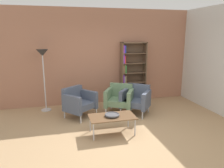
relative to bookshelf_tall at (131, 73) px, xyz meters
The scene contains 10 objects.
ground_plane 2.59m from the bookshelf_tall, 110.92° to the right, with size 8.32×8.32×0.00m, color tan.
brick_back_panel 1.02m from the bookshelf_tall, 166.52° to the left, with size 6.40×0.12×2.90m, color #A87056.
plaster_right_partition 2.64m from the bookshelf_tall, 39.61° to the right, with size 0.12×5.20×2.90m, color silver.
bookshelf_tall is the anchor object (origin of this frame).
coffee_table_low 2.48m from the bookshelf_tall, 118.62° to the right, with size 1.00×0.56×0.40m.
decorative_bowl 2.47m from the bookshelf_tall, 118.62° to the right, with size 0.32×0.32×0.05m.
armchair_corner_red 1.21m from the bookshelf_tall, 125.22° to the right, with size 0.93×0.90×0.78m.
armchair_spare_guest 2.07m from the bookshelf_tall, 152.04° to the right, with size 0.95×0.94×0.78m.
armchair_near_window 1.21m from the bookshelf_tall, 101.45° to the right, with size 0.95×0.94×0.78m.
floor_lamp_torchiere 2.69m from the bookshelf_tall, behind, with size 0.32×0.32×1.74m.
Camera 1 is at (-1.39, -4.15, 2.14)m, focal length 34.67 mm.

